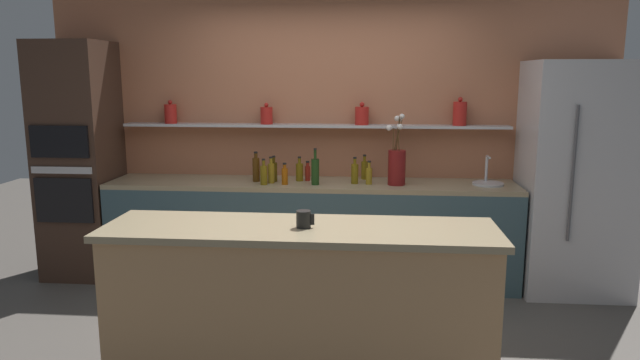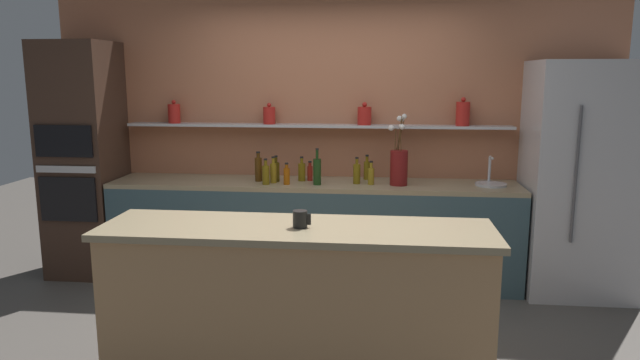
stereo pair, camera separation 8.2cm
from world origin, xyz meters
The scene contains 20 objects.
ground_plane centered at (0.00, 0.00, 0.00)m, with size 12.00×12.00×0.00m, color #4C4742.
back_wall_unit centered at (0.00, 1.60, 1.30)m, with size 5.20×0.28×2.60m.
back_counter_unit centered at (-0.13, 1.24, 0.46)m, with size 3.65×0.62×0.92m.
island_counter centered at (0.00, -0.66, 0.51)m, with size 2.25×0.61×1.02m.
refrigerator centered at (2.16, 1.20, 0.99)m, with size 0.88×0.73×1.99m.
oven_tower centered at (-2.29, 1.24, 1.08)m, with size 0.62×0.64×2.17m.
flower_vase centered at (0.63, 1.18, 1.10)m, with size 0.18×0.17×0.62m.
sink_fixture centered at (1.43, 1.25, 0.95)m, with size 0.27×0.27×0.25m.
bottle_spirit_0 centered at (-0.63, 1.22, 1.03)m, with size 0.06×0.06×0.27m.
bottle_wine_1 centered at (-0.08, 1.12, 1.04)m, with size 0.07×0.07×0.32m.
bottle_oil_2 centered at (0.39, 1.18, 1.00)m, with size 0.06×0.06×0.21m.
bottle_oil_3 centered at (0.26, 1.20, 1.01)m, with size 0.06×0.06×0.24m.
bottle_oil_4 centered at (-0.48, 1.16, 1.02)m, with size 0.06×0.06×0.24m.
bottle_oil_5 centered at (-0.53, 1.08, 1.01)m, with size 0.06×0.06×0.23m.
bottle_sauce_6 centered at (-0.35, 1.10, 1.00)m, with size 0.05×0.05×0.19m.
bottle_sauce_7 centered at (-0.17, 1.30, 1.00)m, with size 0.05×0.05×0.18m.
bottle_oil_8 centered at (-0.24, 1.28, 1.01)m, with size 0.07×0.07×0.22m.
bottle_oil_9 centered at (0.35, 1.42, 1.01)m, with size 0.06×0.06×0.23m.
bottle_oil_10 centered at (-0.47, 1.23, 1.01)m, with size 0.06×0.06×0.24m.
coffee_mug centered at (0.03, -0.68, 1.07)m, with size 0.10×0.08×0.10m.
Camera 2 is at (0.47, -3.76, 1.87)m, focal length 32.00 mm.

